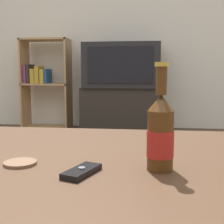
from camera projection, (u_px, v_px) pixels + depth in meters
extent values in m
cube|color=silver|center=(137.00, 20.00, 3.74)|extent=(8.00, 0.05, 2.60)
cube|color=#422B1C|center=(88.00, 163.00, 0.87)|extent=(1.00, 0.85, 0.04)
cylinder|color=#382417|center=(3.00, 185.00, 1.32)|extent=(0.07, 0.07, 0.40)
cylinder|color=#382417|center=(219.00, 195.00, 1.21)|extent=(0.07, 0.07, 0.40)
cube|color=#28231E|center=(122.00, 109.00, 3.61)|extent=(0.91, 0.42, 0.50)
cube|color=black|center=(122.00, 66.00, 3.55)|extent=(0.85, 0.49, 0.50)
cube|color=black|center=(120.00, 65.00, 3.30)|extent=(0.70, 0.01, 0.39)
cube|color=tan|center=(25.00, 84.00, 3.79)|extent=(0.02, 0.30, 1.07)
cube|color=tan|center=(68.00, 84.00, 3.72)|extent=(0.02, 0.30, 1.07)
cube|color=tan|center=(48.00, 127.00, 3.82)|extent=(0.56, 0.30, 0.02)
cube|color=tan|center=(47.00, 84.00, 3.76)|extent=(0.56, 0.30, 0.02)
cube|color=tan|center=(45.00, 40.00, 3.69)|extent=(0.56, 0.30, 0.02)
cube|color=#7F3875|center=(28.00, 74.00, 3.77)|extent=(0.03, 0.21, 0.21)
cube|color=#2D2828|center=(31.00, 74.00, 3.76)|extent=(0.03, 0.21, 0.22)
cube|color=#B7932D|center=(35.00, 76.00, 3.76)|extent=(0.05, 0.21, 0.17)
cube|color=#B7932D|center=(39.00, 75.00, 3.75)|extent=(0.05, 0.21, 0.20)
cube|color=#B7932D|center=(44.00, 76.00, 3.75)|extent=(0.05, 0.21, 0.17)
cube|color=navy|center=(48.00, 76.00, 3.74)|extent=(0.03, 0.21, 0.17)
cylinder|color=#47280F|center=(160.00, 141.00, 0.74)|extent=(0.06, 0.06, 0.14)
cylinder|color=maroon|center=(160.00, 144.00, 0.74)|extent=(0.06, 0.06, 0.06)
cone|color=#47280F|center=(161.00, 103.00, 0.73)|extent=(0.06, 0.06, 0.04)
cylinder|color=#47280F|center=(161.00, 81.00, 0.72)|extent=(0.03, 0.03, 0.07)
cylinder|color=#B79333|center=(162.00, 64.00, 0.72)|extent=(0.03, 0.03, 0.01)
cube|color=black|center=(82.00, 171.00, 0.71)|extent=(0.08, 0.12, 0.01)
cylinder|color=slate|center=(82.00, 168.00, 0.71)|extent=(0.02, 0.02, 0.00)
cylinder|color=brown|center=(20.00, 163.00, 0.79)|extent=(0.08, 0.08, 0.01)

